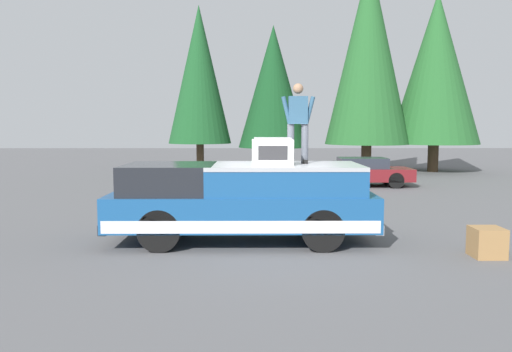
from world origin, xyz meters
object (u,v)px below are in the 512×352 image
(compressor_unit, at_px, (272,151))
(wooden_crate, at_px, (487,242))
(person_on_truck_bed, at_px, (298,121))
(pickup_truck, at_px, (242,201))
(parked_car_maroon, at_px, (360,172))

(compressor_unit, distance_m, wooden_crate, 4.46)
(person_on_truck_bed, bearing_deg, pickup_truck, 100.07)
(parked_car_maroon, relative_size, wooden_crate, 7.32)
(compressor_unit, distance_m, parked_car_maroon, 10.91)
(pickup_truck, relative_size, person_on_truck_bed, 3.28)
(parked_car_maroon, bearing_deg, compressor_unit, 158.58)
(compressor_unit, relative_size, parked_car_maroon, 0.20)
(pickup_truck, xyz_separation_m, wooden_crate, (-1.32, -4.61, -0.59))
(compressor_unit, height_order, person_on_truck_bed, person_on_truck_bed)
(person_on_truck_bed, distance_m, wooden_crate, 4.39)
(parked_car_maroon, distance_m, wooden_crate, 11.25)
(pickup_truck, bearing_deg, compressor_unit, -103.53)
(pickup_truck, xyz_separation_m, parked_car_maroon, (9.93, -4.58, -0.29))
(compressor_unit, relative_size, wooden_crate, 1.50)
(parked_car_maroon, height_order, wooden_crate, parked_car_maroon)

